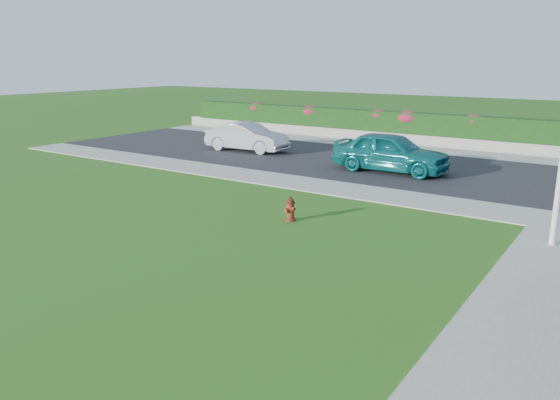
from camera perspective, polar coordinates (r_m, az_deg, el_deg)
The scene contains 14 objects.
ground at distance 12.35m, azimuth -12.21°, elevation -7.24°, with size 120.00×120.00×0.00m, color black.
street_far at distance 26.02m, azimuth 2.43°, elevation 4.61°, with size 26.00×8.00×0.04m, color black.
sidewalk_far at distance 22.61m, azimuth -6.43°, elevation 3.01°, with size 24.00×2.00×0.04m, color gray.
sidewalk_beyond at distance 28.79m, azimuth 14.57°, elevation 5.13°, with size 34.00×2.00×0.04m, color gray.
retaining_wall at distance 30.15m, azimuth 15.58°, elevation 6.01°, with size 34.00×0.40×0.60m, color gray.
hedge at distance 30.14m, azimuth 15.75°, elevation 7.63°, with size 32.00×0.90×1.10m, color black.
fire_hydrant at distance 15.60m, azimuth 1.09°, elevation -0.97°, with size 0.37×0.35×0.71m.
sedan_teal at distance 22.62m, azimuth 11.50°, elevation 4.94°, with size 1.90×4.72×1.61m, color #0D6163.
sedan_silver at distance 27.33m, azimuth -3.49°, elevation 6.60°, with size 1.47×4.23×1.39m, color #ABADB3.
flower_clump_a at distance 35.38m, azimuth -2.51°, elevation 9.62°, with size 1.20×0.77×0.60m, color #AC1D39.
flower_clump_b at distance 33.13m, azimuth 3.24°, elevation 9.24°, with size 1.28×0.82×0.64m, color #AC1D39.
flower_clump_c at distance 31.13m, azimuth 10.24°, elevation 8.74°, with size 1.17×0.75×0.58m, color #AC1D39.
flower_clump_d at distance 30.49m, azimuth 13.19°, elevation 8.38°, with size 1.39×0.89×0.69m, color #AC1D39.
flower_clump_e at distance 29.43m, azimuth 19.56°, elevation 7.82°, with size 1.12×0.72×0.56m, color #AC1D39.
Camera 1 is at (8.42, -7.83, 4.53)m, focal length 35.00 mm.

